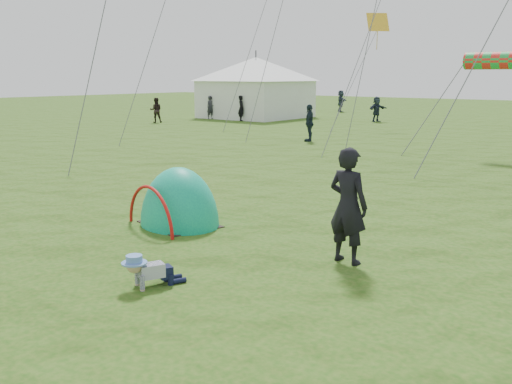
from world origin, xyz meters
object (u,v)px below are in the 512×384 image
Objects in this scene: crawling_toddler at (148,270)px; popup_tent at (180,224)px; standing_adult at (348,206)px; event_marquee at (256,85)px.

crawling_toddler is 3.52m from popup_tent.
standing_adult reaches higher than crawling_toddler.
crawling_toddler is at bearing -37.96° from popup_tent.
popup_tent is at bearing -54.87° from event_marquee.
popup_tent is (-2.19, 2.74, -0.26)m from crawling_toddler.
popup_tent is at bearing 4.82° from standing_adult.
crawling_toddler is 0.10× the size of event_marquee.
standing_adult is (1.68, 2.77, 0.69)m from crawling_toddler.
event_marquee reaches higher than popup_tent.
crawling_toddler is 33.95m from event_marquee.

